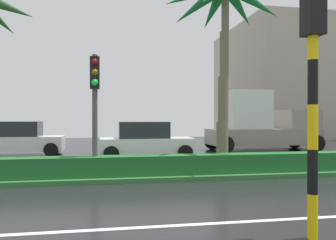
{
  "coord_description": "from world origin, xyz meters",
  "views": [
    {
      "loc": [
        4.5,
        -4.01,
        1.91
      ],
      "look_at": [
        7.3,
        11.62,
        1.8
      ],
      "focal_mm": 37.2,
      "sensor_mm": 36.0,
      "label": 1
    }
  ],
  "objects_px": {
    "traffic_signal_median_right": "(95,92)",
    "traffic_signal_foreground": "(312,55)",
    "car_in_traffic_second": "(19,139)",
    "car_in_traffic_third": "(146,141)",
    "box_truck_lead": "(261,124)",
    "palm_tree_centre": "(225,7)"
  },
  "relations": [
    {
      "from": "traffic_signal_median_right",
      "to": "traffic_signal_foreground",
      "type": "bearing_deg",
      "value": -58.09
    },
    {
      "from": "car_in_traffic_second",
      "to": "car_in_traffic_third",
      "type": "xyz_separation_m",
      "value": [
        6.2,
        -2.51,
        0.0
      ]
    },
    {
      "from": "traffic_signal_foreground",
      "to": "box_truck_lead",
      "type": "distance_m",
      "value": 15.22
    },
    {
      "from": "traffic_signal_median_right",
      "to": "car_in_traffic_second",
      "type": "xyz_separation_m",
      "value": [
        -4.03,
        8.07,
        -1.84
      ]
    },
    {
      "from": "palm_tree_centre",
      "to": "box_truck_lead",
      "type": "distance_m",
      "value": 9.57
    },
    {
      "from": "palm_tree_centre",
      "to": "box_truck_lead",
      "type": "height_order",
      "value": "palm_tree_centre"
    },
    {
      "from": "car_in_traffic_second",
      "to": "car_in_traffic_third",
      "type": "relative_size",
      "value": 1.0
    },
    {
      "from": "car_in_traffic_second",
      "to": "box_truck_lead",
      "type": "xyz_separation_m",
      "value": [
        13.33,
        0.29,
        0.72
      ]
    },
    {
      "from": "palm_tree_centre",
      "to": "traffic_signal_median_right",
      "type": "xyz_separation_m",
      "value": [
        -4.54,
        -1.28,
        -3.21
      ]
    },
    {
      "from": "box_truck_lead",
      "to": "traffic_signal_foreground",
      "type": "bearing_deg",
      "value": -112.35
    },
    {
      "from": "car_in_traffic_second",
      "to": "car_in_traffic_third",
      "type": "bearing_deg",
      "value": -22.09
    },
    {
      "from": "traffic_signal_median_right",
      "to": "traffic_signal_foreground",
      "type": "distance_m",
      "value": 6.68
    },
    {
      "from": "traffic_signal_median_right",
      "to": "box_truck_lead",
      "type": "relative_size",
      "value": 0.57
    },
    {
      "from": "traffic_signal_median_right",
      "to": "car_in_traffic_second",
      "type": "height_order",
      "value": "traffic_signal_median_right"
    },
    {
      "from": "car_in_traffic_third",
      "to": "box_truck_lead",
      "type": "height_order",
      "value": "box_truck_lead"
    },
    {
      "from": "palm_tree_centre",
      "to": "car_in_traffic_third",
      "type": "bearing_deg",
      "value": 119.06
    },
    {
      "from": "palm_tree_centre",
      "to": "traffic_signal_foreground",
      "type": "relative_size",
      "value": 1.66
    },
    {
      "from": "traffic_signal_foreground",
      "to": "car_in_traffic_third",
      "type": "height_order",
      "value": "traffic_signal_foreground"
    },
    {
      "from": "palm_tree_centre",
      "to": "box_truck_lead",
      "type": "xyz_separation_m",
      "value": [
        4.75,
        7.08,
        -4.33
      ]
    },
    {
      "from": "traffic_signal_foreground",
      "to": "car_in_traffic_third",
      "type": "distance_m",
      "value": 11.49
    },
    {
      "from": "car_in_traffic_second",
      "to": "car_in_traffic_third",
      "type": "distance_m",
      "value": 6.69
    },
    {
      "from": "car_in_traffic_third",
      "to": "traffic_signal_median_right",
      "type": "bearing_deg",
      "value": -111.26
    }
  ]
}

